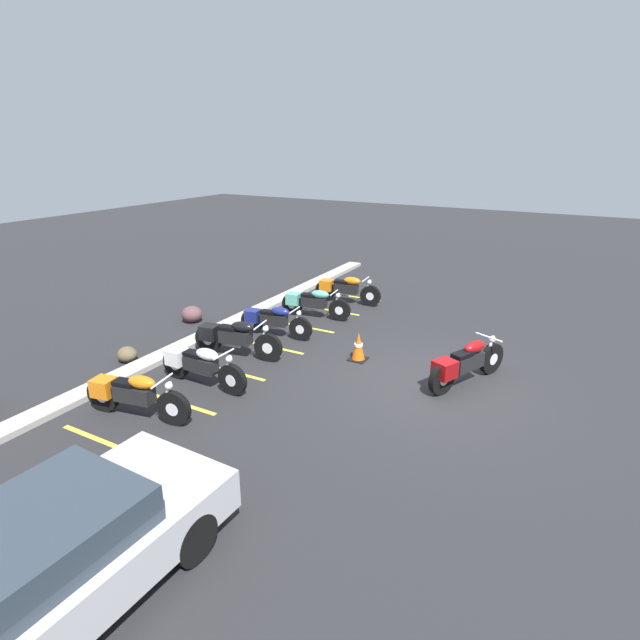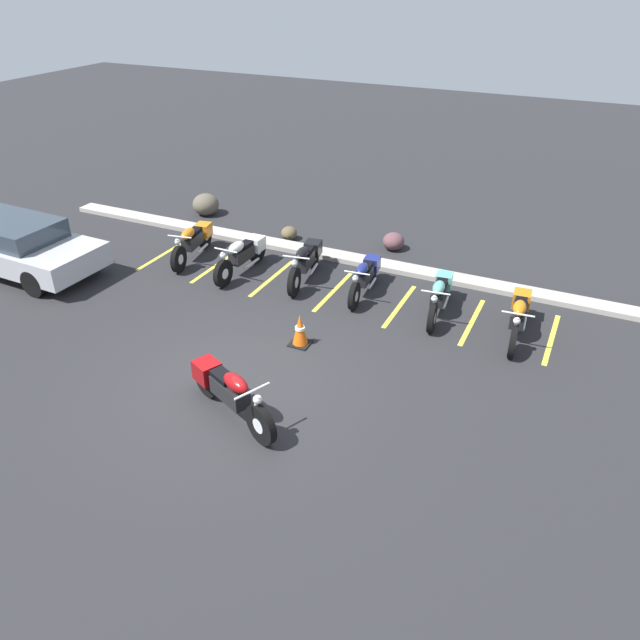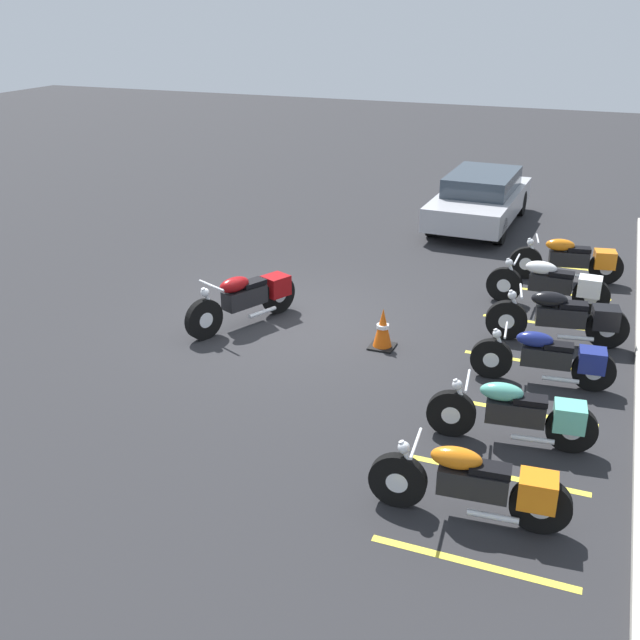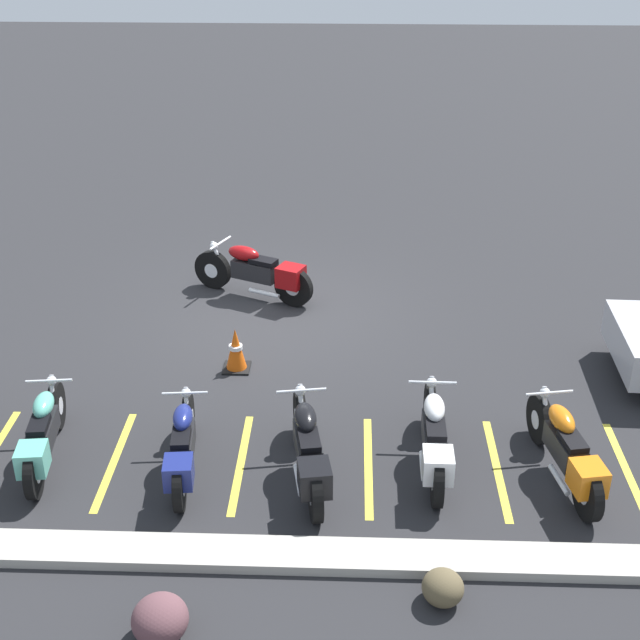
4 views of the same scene
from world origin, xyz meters
name	(u,v)px [view 2 (image 2 of 4)]	position (x,y,z in m)	size (l,w,h in m)	color
ground	(233,389)	(0.00, 0.00, 0.00)	(60.00, 60.00, 0.00)	#262628
motorcycle_maroon_featured	(228,390)	(0.33, -0.61, 0.48)	(2.15, 1.13, 0.91)	black
parked_bike_0	(194,240)	(-3.90, 4.41, 0.46)	(0.75, 2.18, 0.86)	black
parked_bike_1	(243,254)	(-2.32, 4.22, 0.46)	(0.61, 2.19, 0.86)	black
parked_bike_2	(306,260)	(-0.78, 4.53, 0.47)	(0.75, 2.24, 0.89)	black
parked_bike_3	(365,275)	(0.75, 4.47, 0.43)	(0.59, 2.05, 0.81)	black
parked_bike_4	(439,294)	(2.53, 4.28, 0.44)	(0.63, 2.10, 0.83)	black
parked_bike_5	(519,314)	(4.23, 4.08, 0.45)	(0.61, 2.17, 0.85)	black
car_silver	(16,244)	(-7.31, 1.95, 0.68)	(4.36, 1.94, 1.29)	black
concrete_curb	(358,260)	(0.00, 5.91, 0.06)	(18.00, 0.50, 0.12)	#A8A399
landscape_rock_0	(393,241)	(0.54, 7.04, 0.23)	(0.59, 0.56, 0.46)	brown
landscape_rock_1	(206,204)	(-5.37, 7.09, 0.32)	(0.77, 0.77, 0.64)	brown
landscape_rock_2	(289,233)	(-2.25, 6.46, 0.18)	(0.43, 0.45, 0.37)	brown
traffic_cone	(300,330)	(0.42, 1.84, 0.32)	(0.40, 0.40, 0.67)	black
stall_line_0	(163,254)	(-4.75, 4.18, 0.00)	(0.10, 2.10, 0.00)	gold
stall_line_1	(215,266)	(-3.14, 4.18, 0.00)	(0.10, 2.10, 0.00)	gold
stall_line_2	(272,278)	(-1.52, 4.18, 0.00)	(0.10, 2.10, 0.00)	gold
stall_line_3	(333,291)	(0.09, 4.18, 0.00)	(0.10, 2.10, 0.00)	gold
stall_line_4	(400,306)	(1.70, 4.18, 0.00)	(0.10, 2.10, 0.00)	gold
stall_line_5	(472,322)	(3.32, 4.18, 0.00)	(0.10, 2.10, 0.00)	gold
stall_line_6	(551,339)	(4.93, 4.18, 0.00)	(0.10, 2.10, 0.00)	gold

